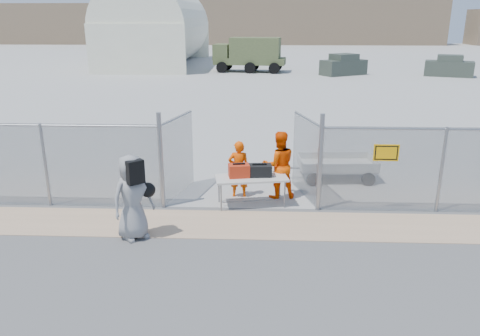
{
  "coord_description": "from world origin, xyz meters",
  "views": [
    {
      "loc": [
        0.47,
        -9.19,
        4.73
      ],
      "look_at": [
        0.0,
        2.0,
        1.1
      ],
      "focal_mm": 35.0,
      "sensor_mm": 36.0,
      "label": 1
    }
  ],
  "objects_px": {
    "security_worker_left": "(239,169)",
    "security_worker_right": "(279,165)",
    "visitor": "(132,197)",
    "utility_trailer": "(336,168)",
    "folding_table": "(251,191)"
  },
  "relations": [
    {
      "from": "security_worker_left",
      "to": "security_worker_right",
      "type": "bearing_deg",
      "value": 177.71
    },
    {
      "from": "security_worker_left",
      "to": "visitor",
      "type": "bearing_deg",
      "value": 48.34
    },
    {
      "from": "security_worker_right",
      "to": "utility_trailer",
      "type": "bearing_deg",
      "value": -149.98
    },
    {
      "from": "visitor",
      "to": "utility_trailer",
      "type": "bearing_deg",
      "value": -2.21
    },
    {
      "from": "security_worker_left",
      "to": "security_worker_right",
      "type": "relative_size",
      "value": 0.85
    },
    {
      "from": "security_worker_left",
      "to": "utility_trailer",
      "type": "xyz_separation_m",
      "value": [
        2.91,
        1.6,
        -0.43
      ]
    },
    {
      "from": "security_worker_left",
      "to": "folding_table",
      "type": "bearing_deg",
      "value": 118.16
    },
    {
      "from": "visitor",
      "to": "utility_trailer",
      "type": "height_order",
      "value": "visitor"
    },
    {
      "from": "folding_table",
      "to": "visitor",
      "type": "height_order",
      "value": "visitor"
    },
    {
      "from": "folding_table",
      "to": "security_worker_right",
      "type": "bearing_deg",
      "value": 30.02
    },
    {
      "from": "utility_trailer",
      "to": "visitor",
      "type": "bearing_deg",
      "value": -144.27
    },
    {
      "from": "security_worker_right",
      "to": "utility_trailer",
      "type": "height_order",
      "value": "security_worker_right"
    },
    {
      "from": "security_worker_right",
      "to": "visitor",
      "type": "xyz_separation_m",
      "value": [
        -3.3,
        -2.6,
        0.03
      ]
    },
    {
      "from": "folding_table",
      "to": "utility_trailer",
      "type": "bearing_deg",
      "value": 31.11
    },
    {
      "from": "security_worker_right",
      "to": "visitor",
      "type": "distance_m",
      "value": 4.2
    }
  ]
}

